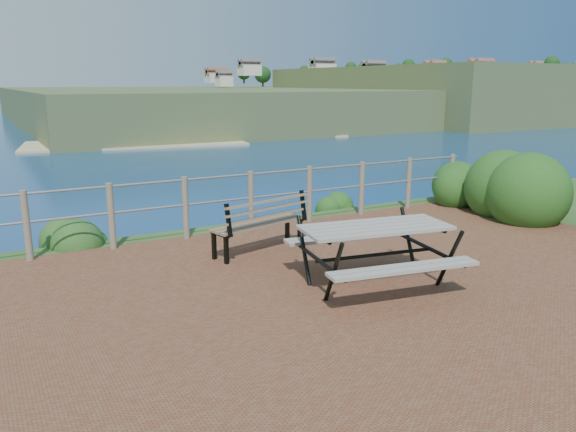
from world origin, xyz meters
name	(u,v)px	position (x,y,z in m)	size (l,w,h in m)	color
ground	(373,293)	(0.00, 0.00, 0.00)	(10.00, 7.00, 0.12)	brown
safety_railing	(251,198)	(0.00, 3.35, 0.57)	(9.40, 0.10, 1.00)	#6B5B4C
distant_bay	(401,91)	(173.07, 202.61, -1.52)	(290.00, 232.36, 24.00)	#46592C
picnic_table	(375,249)	(0.15, 0.19, 0.48)	(1.89, 1.54, 0.76)	gray
park_bench	(259,215)	(-0.45, 2.15, 0.57)	(1.57, 0.73, 0.86)	brown
shrub_right_front	(519,214)	(4.98, 1.92, 0.00)	(1.56, 1.56, 2.21)	#1D4916
shrub_right_edge	(451,201)	(4.73, 3.44, 0.00)	(1.09, 1.09, 1.56)	#1D4916
shrub_lip_west	(74,243)	(-2.76, 4.02, 0.00)	(0.82, 0.82, 0.58)	#224C1C
shrub_lip_east	(337,205)	(2.42, 4.31, 0.00)	(0.66, 0.66, 0.36)	#1D4916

